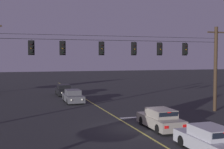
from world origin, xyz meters
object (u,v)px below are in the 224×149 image
object	(u,v)px
car_waiting_near_lane	(160,119)
traffic_light_left_inner	(63,48)
traffic_light_leftmost	(31,48)
car_oncoming_lead	(73,97)
traffic_light_rightmost	(160,49)
car_waiting_second_near	(210,140)
traffic_light_right_inner	(134,49)
traffic_light_centre	(102,48)
traffic_light_far_right	(186,49)
car_oncoming_trailing	(64,90)

from	to	relation	value
car_waiting_near_lane	traffic_light_left_inner	bearing A→B (deg)	141.23
traffic_light_leftmost	car_oncoming_lead	size ratio (longest dim) A/B	0.28
traffic_light_rightmost	car_waiting_second_near	xyz separation A→B (m)	(-2.34, -10.44, -5.03)
car_waiting_second_near	traffic_light_right_inner	bearing A→B (deg)	90.17
traffic_light_centre	traffic_light_right_inner	size ratio (longest dim) A/B	1.00
traffic_light_centre	traffic_light_far_right	world-z (taller)	same
traffic_light_leftmost	traffic_light_left_inner	bearing A→B (deg)	0.00
car_waiting_near_lane	traffic_light_far_right	bearing A→B (deg)	45.05
traffic_light_right_inner	car_waiting_second_near	size ratio (longest dim) A/B	0.28
traffic_light_centre	car_oncoming_lead	size ratio (longest dim) A/B	0.28
traffic_light_right_inner	car_oncoming_lead	distance (m)	11.14
traffic_light_right_inner	traffic_light_rightmost	bearing A→B (deg)	0.00
traffic_light_centre	car_oncoming_trailing	bearing A→B (deg)	92.64
traffic_light_centre	traffic_light_left_inner	bearing A→B (deg)	180.00
traffic_light_rightmost	car_waiting_near_lane	xyz separation A→B (m)	(-2.34, -4.82, -5.03)
car_waiting_near_lane	car_waiting_second_near	xyz separation A→B (m)	(-0.00, -5.62, 0.00)
traffic_light_left_inner	car_oncoming_trailing	world-z (taller)	traffic_light_left_inner
traffic_light_left_inner	traffic_light_centre	distance (m)	3.15
car_oncoming_lead	car_oncoming_trailing	size ratio (longest dim) A/B	1.00
traffic_light_rightmost	traffic_light_centre	bearing A→B (deg)	180.00
traffic_light_centre	car_oncoming_trailing	distance (m)	16.83
traffic_light_centre	car_waiting_near_lane	xyz separation A→B (m)	(2.85, -4.82, -5.03)
traffic_light_left_inner	car_oncoming_lead	world-z (taller)	traffic_light_left_inner
traffic_light_leftmost	traffic_light_right_inner	distance (m)	8.33
traffic_light_centre	traffic_light_far_right	bearing A→B (deg)	0.00
traffic_light_left_inner	traffic_light_right_inner	bearing A→B (deg)	0.00
traffic_light_rightmost	car_waiting_second_near	size ratio (longest dim) A/B	0.28
traffic_light_right_inner	car_oncoming_lead	world-z (taller)	traffic_light_right_inner
car_oncoming_trailing	traffic_light_centre	bearing A→B (deg)	-87.36
traffic_light_right_inner	car_oncoming_trailing	bearing A→B (deg)	102.49
traffic_light_left_inner	traffic_light_far_right	distance (m)	10.81
traffic_light_leftmost	traffic_light_rightmost	distance (m)	10.70
traffic_light_leftmost	traffic_light_far_right	world-z (taller)	same
traffic_light_rightmost	car_waiting_near_lane	bearing A→B (deg)	-115.87
car_oncoming_lead	traffic_light_centre	bearing A→B (deg)	-85.58
traffic_light_rightmost	car_oncoming_lead	size ratio (longest dim) A/B	0.28
traffic_light_left_inner	car_oncoming_trailing	size ratio (longest dim) A/B	0.28
car_oncoming_trailing	traffic_light_leftmost	bearing A→B (deg)	-106.59
traffic_light_left_inner	traffic_light_centre	xyz separation A→B (m)	(3.15, 0.00, 0.00)
traffic_light_centre	traffic_light_rightmost	world-z (taller)	same
car_oncoming_lead	car_waiting_second_near	xyz separation A→B (m)	(3.56, -19.73, 0.00)
traffic_light_leftmost	car_oncoming_lead	world-z (taller)	traffic_light_leftmost
traffic_light_left_inner	car_waiting_second_near	distance (m)	13.05
traffic_light_left_inner	traffic_light_far_right	bearing A→B (deg)	0.00
traffic_light_centre	car_waiting_second_near	bearing A→B (deg)	-74.76
traffic_light_right_inner	car_oncoming_lead	bearing A→B (deg)	110.79
traffic_light_centre	traffic_light_right_inner	xyz separation A→B (m)	(2.81, 0.00, 0.00)
car_waiting_near_lane	traffic_light_rightmost	bearing A→B (deg)	64.13
car_waiting_near_lane	car_oncoming_trailing	size ratio (longest dim) A/B	0.98
traffic_light_centre	car_waiting_second_near	world-z (taller)	traffic_light_centre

